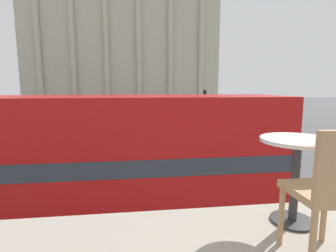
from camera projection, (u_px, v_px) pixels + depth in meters
double_decker_bus at (108, 162)px, 7.46m from camera, size 10.06×2.71×4.22m
cafe_dining_table at (296, 161)px, 2.18m from camera, size 0.60×0.60×0.73m
cafe_chair_0 at (330, 189)px, 1.64m from camera, size 0.40×0.40×0.91m
plaza_building_left at (124, 41)px, 50.17m from camera, size 34.77×12.97×26.22m
traffic_light_near at (79, 132)px, 13.64m from camera, size 0.42×0.24×3.21m
traffic_light_mid at (208, 114)px, 22.08m from camera, size 0.42×0.24×3.28m
traffic_light_far at (204, 103)px, 29.12m from camera, size 0.42×0.24×4.19m
car_silver at (66, 134)px, 21.12m from camera, size 4.20×1.93×1.35m
car_white at (240, 125)px, 25.85m from camera, size 4.20×1.93×1.35m
pedestrian_olive at (209, 113)px, 35.78m from camera, size 0.32×0.32×1.67m
pedestrian_blue at (151, 135)px, 19.61m from camera, size 0.32×0.32×1.60m
pedestrian_red at (163, 129)px, 22.06m from camera, size 0.32×0.32×1.67m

